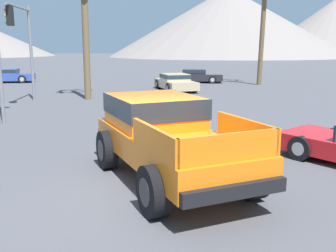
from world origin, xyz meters
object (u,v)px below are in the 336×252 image
(parked_car_tan, at_px, (175,82))
(traffic_light_main, at_px, (22,34))
(orange_pickup_truck, at_px, (165,132))
(parked_car_dark, at_px, (195,76))
(palm_tree_tall, at_px, (262,5))
(parked_car_blue, at_px, (8,75))

(parked_car_tan, relative_size, traffic_light_main, 0.96)
(orange_pickup_truck, bearing_deg, parked_car_dark, 60.75)
(orange_pickup_truck, bearing_deg, palm_tree_tall, 48.22)
(parked_car_blue, relative_size, palm_tree_tall, 0.52)
(parked_car_tan, bearing_deg, orange_pickup_truck, 72.25)
(parked_car_blue, relative_size, parked_car_dark, 0.91)
(parked_car_blue, height_order, palm_tree_tall, palm_tree_tall)
(traffic_light_main, bearing_deg, parked_car_dark, 138.02)
(parked_car_dark, height_order, traffic_light_main, traffic_light_main)
(parked_car_tan, height_order, palm_tree_tall, palm_tree_tall)
(parked_car_tan, distance_m, traffic_light_main, 10.53)
(traffic_light_main, height_order, palm_tree_tall, palm_tree_tall)
(orange_pickup_truck, relative_size, parked_car_blue, 1.32)
(parked_car_dark, height_order, palm_tree_tall, palm_tree_tall)
(parked_car_dark, relative_size, traffic_light_main, 0.91)
(traffic_light_main, bearing_deg, orange_pickup_truck, 28.11)
(parked_car_dark, xyz_separation_m, parked_car_tan, (-2.14, -5.76, 0.01))
(parked_car_blue, distance_m, traffic_light_main, 13.94)
(parked_car_blue, bearing_deg, orange_pickup_truck, 20.27)
(parked_car_tan, xyz_separation_m, traffic_light_main, (-8.27, -5.81, 2.98))
(parked_car_blue, xyz_separation_m, palm_tree_tall, (20.08, -3.44, 5.41))
(parked_car_blue, distance_m, palm_tree_tall, 21.08)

